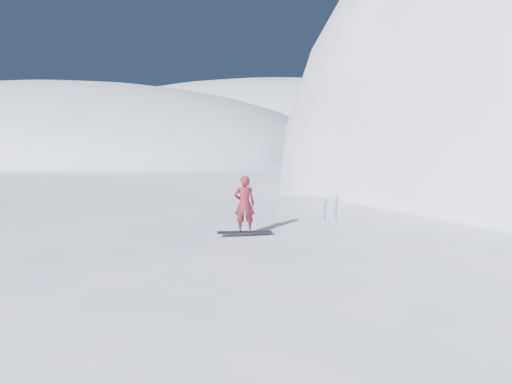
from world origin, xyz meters
TOP-DOWN VIEW (x-y plane):
  - ground at (0.00, 0.00)m, footprint 400.00×400.00m
  - near_ridge at (1.00, 3.00)m, footprint 36.00×28.00m
  - far_ridge_a at (-70.00, 60.00)m, footprint 120.00×70.00m
  - far_ridge_c at (-40.00, 110.00)m, footprint 140.00×90.00m
  - wind_bumps at (-0.56, 2.12)m, footprint 16.00×14.40m
  - snowboard at (-2.17, 0.09)m, footprint 1.63×0.94m
  - snowboarder at (-2.17, 0.09)m, footprint 0.73×0.62m
  - vapor_plume at (-47.07, 34.59)m, footprint 10.02×8.02m
  - board_tracks at (-0.68, 5.57)m, footprint 1.67×5.91m

SIDE VIEW (x-z plane):
  - ground at x=0.00m, z-range 0.00..0.00m
  - near_ridge at x=1.00m, z-range -2.40..2.40m
  - far_ridge_a at x=-70.00m, z-range -14.00..14.00m
  - far_ridge_c at x=-40.00m, z-range -18.00..18.00m
  - wind_bumps at x=-0.56m, z-range -0.50..0.50m
  - vapor_plume at x=-47.07m, z-range -3.51..3.51m
  - snowboard at x=-2.17m, z-range 2.40..2.43m
  - board_tracks at x=-0.68m, z-range 2.40..2.44m
  - snowboarder at x=-2.17m, z-range 2.43..4.13m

